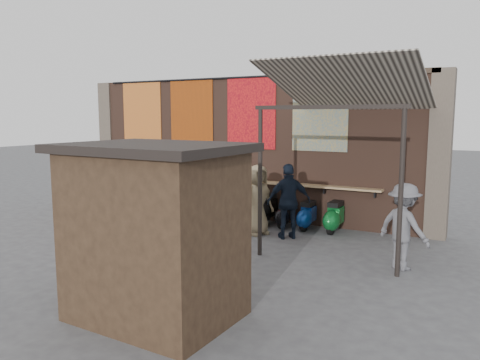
# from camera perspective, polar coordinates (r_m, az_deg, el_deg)

# --- Properties ---
(ground) EXTENTS (70.00, 70.00, 0.00)m
(ground) POSITION_cam_1_polar(r_m,az_deg,el_deg) (11.54, -5.72, -6.85)
(ground) COLOR #474749
(ground) RESTS_ON ground
(brick_wall) EXTENTS (10.00, 0.40, 4.00)m
(brick_wall) POSITION_cam_1_polar(r_m,az_deg,el_deg) (13.51, 0.63, 3.94)
(brick_wall) COLOR brown
(brick_wall) RESTS_ON ground
(pier_left) EXTENTS (0.50, 0.50, 4.00)m
(pier_left) POSITION_cam_1_polar(r_m,az_deg,el_deg) (16.59, -15.50, 4.37)
(pier_left) COLOR #4C4238
(pier_left) RESTS_ON ground
(pier_right) EXTENTS (0.50, 0.50, 4.00)m
(pier_right) POSITION_cam_1_polar(r_m,az_deg,el_deg) (12.00, 23.18, 2.82)
(pier_right) COLOR #4C4238
(pier_right) RESTS_ON ground
(eating_counter) EXTENTS (8.00, 0.32, 0.05)m
(eating_counter) POSITION_cam_1_polar(r_m,az_deg,el_deg) (13.28, -0.12, -0.04)
(eating_counter) COLOR #9E7A51
(eating_counter) RESTS_ON brick_wall
(shelf_box) EXTENTS (0.58, 0.31, 0.23)m
(shelf_box) POSITION_cam_1_polar(r_m,az_deg,el_deg) (13.95, -5.21, 0.90)
(shelf_box) COLOR white
(shelf_box) RESTS_ON eating_counter
(tapestry_redgold) EXTENTS (1.50, 0.02, 2.00)m
(tapestry_redgold) POSITION_cam_1_polar(r_m,az_deg,el_deg) (15.33, -11.86, 7.97)
(tapestry_redgold) COLOR maroon
(tapestry_redgold) RESTS_ON brick_wall
(tapestry_sun) EXTENTS (1.50, 0.02, 2.00)m
(tapestry_sun) POSITION_cam_1_polar(r_m,az_deg,el_deg) (14.17, -5.93, 8.12)
(tapestry_sun) COLOR #F85F0E
(tapestry_sun) RESTS_ON brick_wall
(tapestry_orange) EXTENTS (1.50, 0.02, 2.00)m
(tapestry_orange) POSITION_cam_1_polar(r_m,az_deg,el_deg) (13.14, 1.35, 8.19)
(tapestry_orange) COLOR red
(tapestry_orange) RESTS_ON brick_wall
(tapestry_multi) EXTENTS (1.50, 0.02, 2.00)m
(tapestry_multi) POSITION_cam_1_polar(r_m,az_deg,el_deg) (12.36, 9.71, 8.11)
(tapestry_multi) COLOR #296197
(tapestry_multi) RESTS_ON brick_wall
(hang_rail) EXTENTS (9.50, 0.06, 0.06)m
(hang_rail) POSITION_cam_1_polar(r_m,az_deg,el_deg) (13.32, 0.17, 12.41)
(hang_rail) COLOR black
(hang_rail) RESTS_ON brick_wall
(scooter_stool_0) EXTENTS (0.34, 0.77, 0.73)m
(scooter_stool_0) POSITION_cam_1_polar(r_m,az_deg,el_deg) (14.59, -10.01, -2.37)
(scooter_stool_0) COLOR maroon
(scooter_stool_0) RESTS_ON ground
(scooter_stool_1) EXTENTS (0.39, 0.87, 0.83)m
(scooter_stool_1) POSITION_cam_1_polar(r_m,az_deg,el_deg) (14.17, -8.20, -2.42)
(scooter_stool_1) COLOR #241753
(scooter_stool_1) RESTS_ON ground
(scooter_stool_2) EXTENTS (0.32, 0.72, 0.68)m
(scooter_stool_2) POSITION_cam_1_polar(r_m,az_deg,el_deg) (13.88, -5.90, -2.91)
(scooter_stool_2) COLOR #96370D
(scooter_stool_2) RESTS_ON ground
(scooter_stool_3) EXTENTS (0.39, 0.86, 0.82)m
(scooter_stool_3) POSITION_cam_1_polar(r_m,az_deg,el_deg) (13.58, -3.90, -2.83)
(scooter_stool_3) COLOR #121A45
(scooter_stool_3) RESTS_ON ground
(scooter_stool_4) EXTENTS (0.40, 0.90, 0.85)m
(scooter_stool_4) POSITION_cam_1_polar(r_m,az_deg,el_deg) (13.21, -1.58, -3.05)
(scooter_stool_4) COLOR #18635C
(scooter_stool_4) RESTS_ON ground
(scooter_stool_5) EXTENTS (0.38, 0.85, 0.80)m
(scooter_stool_5) POSITION_cam_1_polar(r_m,az_deg,el_deg) (12.94, 0.85, -3.38)
(scooter_stool_5) COLOR #0E4925
(scooter_stool_5) RESTS_ON ground
(scooter_stool_6) EXTENTS (0.39, 0.86, 0.82)m
(scooter_stool_6) POSITION_cam_1_polar(r_m,az_deg,el_deg) (12.64, 3.28, -3.61)
(scooter_stool_6) COLOR black
(scooter_stool_6) RESTS_ON ground
(scooter_stool_7) EXTENTS (0.33, 0.74, 0.71)m
(scooter_stool_7) POSITION_cam_1_polar(r_m,az_deg,el_deg) (12.40, 5.56, -4.14)
(scooter_stool_7) COLOR black
(scooter_stool_7) RESTS_ON ground
(scooter_stool_8) EXTENTS (0.34, 0.77, 0.73)m
(scooter_stool_8) POSITION_cam_1_polar(r_m,az_deg,el_deg) (12.20, 8.19, -4.33)
(scooter_stool_8) COLOR navy
(scooter_stool_8) RESTS_ON ground
(scooter_stool_9) EXTENTS (0.37, 0.82, 0.78)m
(scooter_stool_9) POSITION_cam_1_polar(r_m,az_deg,el_deg) (12.00, 11.42, -4.47)
(scooter_stool_9) COLOR #0D6126
(scooter_stool_9) RESTS_ON ground
(diner_left) EXTENTS (0.77, 0.64, 1.81)m
(diner_left) POSITION_cam_1_polar(r_m,az_deg,el_deg) (14.51, -10.12, -0.26)
(diner_left) COLOR #9099D2
(diner_left) RESTS_ON ground
(diner_right) EXTENTS (0.89, 0.82, 1.46)m
(diner_right) POSITION_cam_1_polar(r_m,az_deg,el_deg) (14.34, -12.01, -1.12)
(diner_right) COLOR #302527
(diner_right) RESTS_ON ground
(shopper_navy) EXTENTS (1.10, 0.99, 1.80)m
(shopper_navy) POSITION_cam_1_polar(r_m,az_deg,el_deg) (11.18, 5.97, -2.61)
(shopper_navy) COLOR black
(shopper_navy) RESTS_ON ground
(shopper_grey) EXTENTS (1.24, 1.04, 1.66)m
(shopper_grey) POSITION_cam_1_polar(r_m,az_deg,el_deg) (9.44, 19.32, -5.37)
(shopper_grey) COLOR slate
(shopper_grey) RESTS_ON ground
(shopper_tan) EXTENTS (0.86, 1.00, 1.74)m
(shopper_tan) POSITION_cam_1_polar(r_m,az_deg,el_deg) (11.51, 2.15, -2.42)
(shopper_tan) COLOR #867455
(shopper_tan) RESTS_ON ground
(market_stall) EXTENTS (2.29, 1.75, 2.41)m
(market_stall) POSITION_cam_1_polar(r_m,az_deg,el_deg) (6.84, -10.32, -6.77)
(market_stall) COLOR black
(market_stall) RESTS_ON ground
(stall_roof) EXTENTS (2.56, 2.01, 0.12)m
(stall_roof) POSITION_cam_1_polar(r_m,az_deg,el_deg) (6.63, -10.58, 3.88)
(stall_roof) COLOR black
(stall_roof) RESTS_ON market_stall
(stall_sign) EXTENTS (1.20, 0.09, 0.50)m
(stall_sign) POSITION_cam_1_polar(r_m,az_deg,el_deg) (7.38, -6.02, -1.29)
(stall_sign) COLOR gold
(stall_sign) RESTS_ON market_stall
(stall_shelf) EXTENTS (1.85, 0.17, 0.06)m
(stall_shelf) POSITION_cam_1_polar(r_m,az_deg,el_deg) (7.57, -5.92, -7.80)
(stall_shelf) COLOR #473321
(stall_shelf) RESTS_ON market_stall
(awning_canvas) EXTENTS (3.20, 3.28, 0.97)m
(awning_canvas) POSITION_cam_1_polar(r_m,az_deg,el_deg) (10.51, 13.24, 11.09)
(awning_canvas) COLOR beige
(awning_canvas) RESTS_ON brick_wall
(awning_ledger) EXTENTS (3.30, 0.08, 0.12)m
(awning_ledger) POSITION_cam_1_polar(r_m,az_deg,el_deg) (12.08, 15.35, 12.47)
(awning_ledger) COLOR #33261C
(awning_ledger) RESTS_ON brick_wall
(awning_header) EXTENTS (3.00, 0.08, 0.08)m
(awning_header) POSITION_cam_1_polar(r_m,az_deg,el_deg) (9.06, 10.59, 8.74)
(awning_header) COLOR black
(awning_header) RESTS_ON awning_post_left
(awning_post_left) EXTENTS (0.09, 0.09, 3.10)m
(awning_post_left) POSITION_cam_1_polar(r_m,az_deg,el_deg) (9.68, 2.46, -0.28)
(awning_post_left) COLOR black
(awning_post_left) RESTS_ON ground
(awning_post_right) EXTENTS (0.09, 0.09, 3.10)m
(awning_post_right) POSITION_cam_1_polar(r_m,az_deg,el_deg) (8.83, 19.01, -1.49)
(awning_post_right) COLOR black
(awning_post_right) RESTS_ON ground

